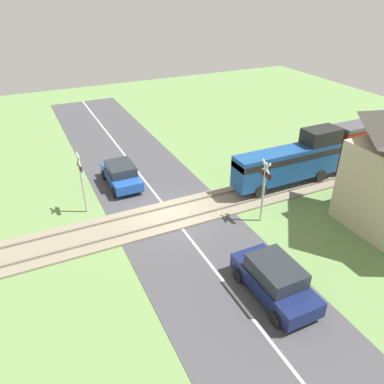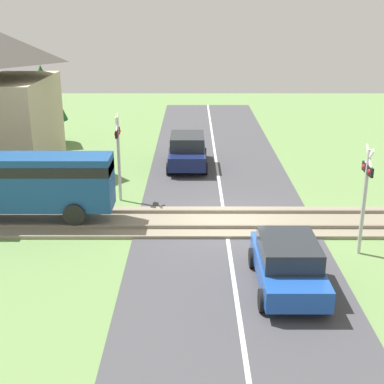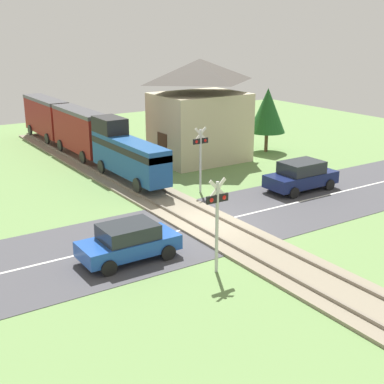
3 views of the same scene
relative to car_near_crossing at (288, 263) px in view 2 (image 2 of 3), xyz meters
The scene contains 9 objects.
ground_plane 4.87m from the car_near_crossing, 17.43° to the left, with size 60.00×60.00×0.00m, color #66894C.
road_surface 4.86m from the car_near_crossing, 17.43° to the left, with size 48.00×6.40×0.02m.
track_bed 4.86m from the car_near_crossing, 17.43° to the left, with size 2.80×48.00×0.24m.
car_near_crossing is the anchor object (origin of this frame).
car_far_side 12.06m from the car_near_crossing, 13.82° to the left, with size 3.99×1.90×1.59m.
crossing_signal_west_approach 3.72m from the car_near_crossing, 50.58° to the right, with size 0.90×0.18×3.50m.
crossing_signal_east_approach 9.04m from the car_near_crossing, 38.21° to the left, with size 0.90×0.18×3.50m.
station_building 15.90m from the car_near_crossing, 46.15° to the left, with size 5.98×4.64×6.48m.
tree_by_station 19.57m from the car_near_crossing, 33.85° to the left, with size 2.51×2.51×4.40m.
Camera 2 is at (-17.76, 1.17, 7.43)m, focal length 50.00 mm.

